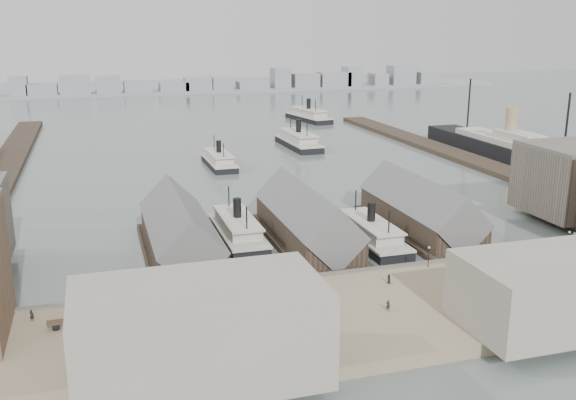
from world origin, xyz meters
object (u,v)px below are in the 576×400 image
object	(u,v)px
ferry_docked_west	(238,229)
horse_cart_left	(69,323)
horse_cart_right	(517,287)
ocean_steamer	(509,149)
horse_cart_center	(285,318)

from	to	relation	value
ferry_docked_west	horse_cart_left	distance (m)	49.73
horse_cart_right	ocean_steamer	bearing A→B (deg)	-32.99
horse_cart_left	ferry_docked_west	bearing A→B (deg)	-44.76
ocean_steamer	horse_cart_right	distance (m)	120.41
ferry_docked_west	horse_cart_left	xyz separation A→B (m)	(-32.99, -37.21, 0.54)
ferry_docked_west	horse_cart_right	distance (m)	57.76
ocean_steamer	horse_cart_right	size ratio (longest dim) A/B	19.36
horse_cart_left	horse_cart_right	bearing A→B (deg)	-99.54
ferry_docked_west	horse_cart_right	xyz separation A→B (m)	(36.31, -44.91, 0.53)
horse_cart_left	horse_cart_center	xyz separation A→B (m)	(30.14, -7.46, -0.00)
horse_cart_center	horse_cart_right	world-z (taller)	horse_cart_right
horse_cart_center	horse_cart_right	bearing A→B (deg)	-78.53
horse_cart_right	horse_cart_center	bearing A→B (deg)	91.44
horse_cart_left	horse_cart_right	size ratio (longest dim) A/B	1.02
horse_cart_center	horse_cart_right	size ratio (longest dim) A/B	1.07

